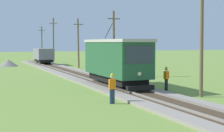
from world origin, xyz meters
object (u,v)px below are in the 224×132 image
at_px(utility_pole_mid, 114,43).
at_px(second_worker, 166,77).
at_px(gravel_pile, 8,63).
at_px(track_worker, 112,87).
at_px(utility_pole_distant, 53,40).
at_px(utility_pole_horizon, 42,42).
at_px(red_tram, 116,60).
at_px(utility_pole_near_tram, 202,31).
at_px(freight_car, 43,55).
at_px(utility_pole_far, 78,43).

height_order(utility_pole_mid, second_worker, utility_pole_mid).
xyz_separation_m(gravel_pile, second_worker, (8.34, -31.27, 0.47)).
bearing_deg(track_worker, utility_pole_distant, 178.37).
xyz_separation_m(utility_pole_mid, utility_pole_horizon, (0.00, 40.04, 0.04)).
distance_m(red_tram, utility_pole_near_tram, 7.41).
bearing_deg(utility_pole_distant, red_tram, -95.17).
distance_m(utility_pole_horizon, gravel_pile, 22.28).
bearing_deg(utility_pole_horizon, red_tram, -93.98).
distance_m(red_tram, freight_car, 29.58).
relative_size(utility_pole_far, utility_pole_horizon, 0.99).
relative_size(utility_pole_far, utility_pole_distant, 0.86).
bearing_deg(freight_car, red_tram, -89.99).
distance_m(utility_pole_mid, gravel_pile, 21.92).
xyz_separation_m(red_tram, utility_pole_distant, (3.39, 37.52, 1.91)).
height_order(freight_car, track_worker, freight_car).
relative_size(utility_pole_horizon, second_worker, 3.91).
bearing_deg(utility_pole_mid, gravel_pile, 114.07).
bearing_deg(utility_pole_near_tram, gravel_pile, 104.30).
bearing_deg(freight_car, utility_pole_far, -66.64).
bearing_deg(red_tram, utility_pole_near_tram, -61.49).
bearing_deg(second_worker, utility_pole_far, 155.90).
bearing_deg(freight_car, utility_pole_distant, 66.84).
height_order(freight_car, utility_pole_near_tram, utility_pole_near_tram).
height_order(red_tram, track_worker, red_tram).
bearing_deg(track_worker, utility_pole_far, 173.86).
relative_size(utility_pole_mid, utility_pole_far, 0.99).
height_order(red_tram, utility_pole_far, utility_pole_far).
bearing_deg(red_tram, utility_pole_horizon, 86.02).
xyz_separation_m(freight_car, track_worker, (-2.97, -35.98, -0.57)).
xyz_separation_m(red_tram, utility_pole_far, (3.39, 21.71, 1.37)).
bearing_deg(utility_pole_distant, utility_pole_horizon, 90.00).
bearing_deg(gravel_pile, utility_pole_near_tram, -75.70).
xyz_separation_m(utility_pole_mid, utility_pole_distant, (0.00, 28.84, 0.56)).
xyz_separation_m(freight_car, utility_pole_mid, (3.40, -20.90, 1.98)).
relative_size(red_tram, utility_pole_mid, 1.24).
bearing_deg(freight_car, track_worker, -94.71).
bearing_deg(gravel_pile, red_tram, -79.15).
distance_m(red_tram, track_worker, 7.16).
height_order(red_tram, second_worker, red_tram).
height_order(utility_pole_near_tram, second_worker, utility_pole_near_tram).
bearing_deg(gravel_pile, utility_pole_mid, -65.93).
bearing_deg(second_worker, freight_car, 162.19).
bearing_deg(utility_pole_near_tram, utility_pole_horizon, 90.00).
relative_size(utility_pole_near_tram, utility_pole_far, 1.21).
bearing_deg(utility_pole_horizon, second_worker, -90.57).
relative_size(utility_pole_distant, track_worker, 4.49).
bearing_deg(track_worker, red_tram, 161.72).
xyz_separation_m(utility_pole_mid, track_worker, (-6.36, -15.08, -2.55)).
bearing_deg(utility_pole_horizon, freight_car, -100.06).
bearing_deg(utility_pole_far, utility_pole_horizon, 90.00).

